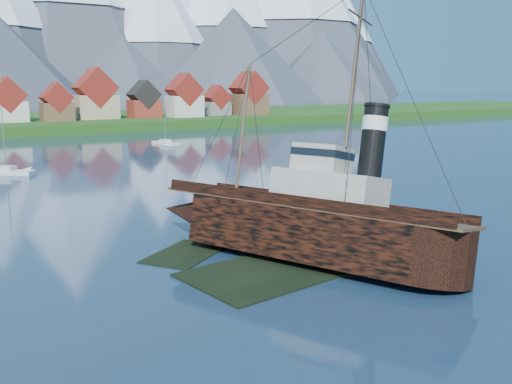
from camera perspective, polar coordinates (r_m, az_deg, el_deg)
ground at (r=51.89m, az=4.87°, el=-6.35°), size 1400.00×1400.00×0.00m
shoal at (r=54.66m, az=5.03°, el=-5.83°), size 31.71×21.24×1.14m
shore_bank at (r=212.44m, az=-23.52°, el=5.92°), size 600.00×80.00×3.20m
seawall at (r=175.01m, az=-21.72°, el=5.15°), size 600.00×2.50×2.00m
tugboat_wreck at (r=51.33m, az=4.03°, el=-2.88°), size 7.35×31.66×25.09m
sailboat_c at (r=105.03m, az=-23.67°, el=1.76°), size 8.71×7.73×12.05m
sailboat_e at (r=144.57m, az=-9.03°, el=4.82°), size 4.20×9.31×10.48m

